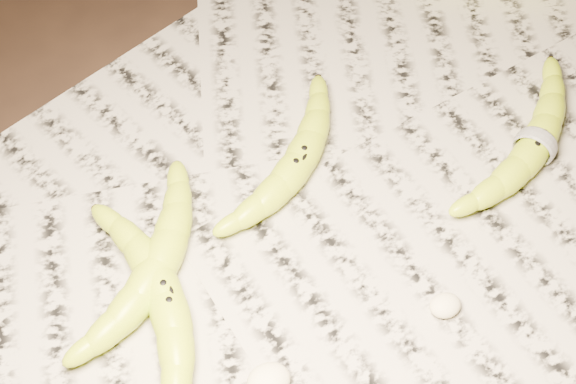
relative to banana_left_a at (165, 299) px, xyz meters
name	(u,v)px	position (x,y,z in m)	size (l,w,h in m)	color
ground	(316,240)	(0.15, 0.02, -0.03)	(3.00, 3.00, 0.00)	black
newspaper_patch	(334,213)	(0.18, 0.04, -0.02)	(0.90, 0.70, 0.01)	#A6A08E
banana_left_a	(165,299)	(0.00, 0.00, 0.00)	(0.21, 0.06, 0.04)	#BEDE1B
banana_left_b	(157,266)	(0.00, 0.03, 0.00)	(0.19, 0.06, 0.04)	#BEDE1B
banana_center	(298,161)	(0.17, 0.10, 0.00)	(0.19, 0.06, 0.03)	#BEDE1B
banana_taped	(536,144)	(0.40, 0.03, 0.00)	(0.21, 0.06, 0.03)	#BEDE1B
measuring_tape	(536,144)	(0.40, 0.03, 0.00)	(0.04, 0.04, 0.00)	white
flesh_chunk_a	(269,379)	(0.06, -0.10, -0.01)	(0.04, 0.03, 0.02)	beige
flesh_chunk_c	(446,304)	(0.23, -0.09, -0.01)	(0.03, 0.02, 0.02)	beige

